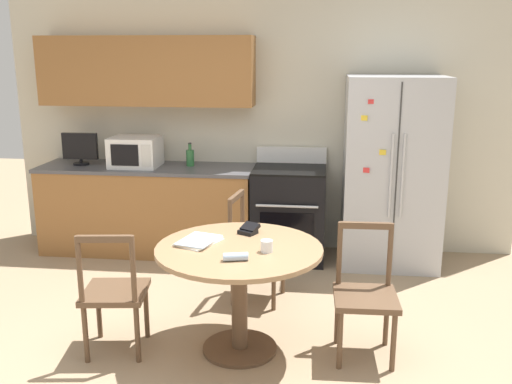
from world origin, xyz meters
name	(u,v)px	position (x,y,z in m)	size (l,w,h in m)	color
ground_plane	(214,378)	(0.00, 0.00, 0.00)	(14.00, 14.00, 0.00)	#9E8466
back_wall	(230,110)	(-0.30, 2.59, 1.45)	(5.20, 0.44, 2.60)	beige
kitchen_counter	(148,209)	(-1.12, 2.29, 0.45)	(2.18, 0.64, 0.90)	#936033
refrigerator	(392,173)	(1.31, 2.23, 0.91)	(0.91, 0.72, 1.81)	#B2B5BA
oven_range	(289,212)	(0.33, 2.26, 0.47)	(0.71, 0.68, 1.08)	black
microwave	(135,152)	(-1.22, 2.27, 1.05)	(0.48, 0.40, 0.30)	white
countertop_tv	(80,148)	(-1.81, 2.29, 1.08)	(0.36, 0.16, 0.33)	black
counter_bottle	(190,157)	(-0.68, 2.36, 0.99)	(0.08, 0.08, 0.24)	#2D6B38
dining_table	(239,269)	(0.11, 0.38, 0.60)	(1.13, 1.13, 0.76)	#997551
dining_chair_far	(255,250)	(0.12, 1.23, 0.43)	(0.48, 0.48, 0.90)	brown
dining_chair_right	(365,296)	(0.96, 0.42, 0.43)	(0.43, 0.43, 0.90)	brown
dining_chair_left	(114,293)	(-0.73, 0.26, 0.43)	(0.47, 0.47, 0.90)	brown
candle_glass	(267,247)	(0.30, 0.30, 0.80)	(0.08, 0.08, 0.08)	silver
folded_napkin	(236,257)	(0.13, 0.12, 0.79)	(0.16, 0.09, 0.05)	#A3BCDB
wallet	(249,230)	(0.14, 0.67, 0.79)	(0.17, 0.17, 0.07)	black
mail_stack	(199,241)	(-0.18, 0.43, 0.77)	(0.33, 0.37, 0.02)	white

